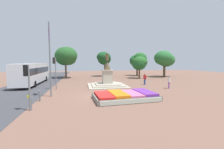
# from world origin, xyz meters

# --- Properties ---
(ground_plane) EXTENTS (91.17, 91.17, 0.00)m
(ground_plane) POSITION_xyz_m (0.00, 0.00, 0.00)
(ground_plane) COLOR brown
(flower_planter) EXTENTS (6.10, 4.04, 0.67)m
(flower_planter) POSITION_xyz_m (2.25, -1.37, 0.30)
(flower_planter) COLOR #38281C
(flower_planter) RESTS_ON ground_plane
(statue_monument) EXTENTS (5.51, 5.51, 4.85)m
(statue_monument) POSITION_xyz_m (1.85, 6.54, 0.83)
(statue_monument) COLOR #B2A893
(statue_monument) RESTS_ON ground_plane
(traffic_light_near_crossing) EXTENTS (0.41, 0.29, 3.33)m
(traffic_light_near_crossing) POSITION_xyz_m (-5.60, -3.26, 2.30)
(traffic_light_near_crossing) COLOR slate
(traffic_light_near_crossing) RESTS_ON ground_plane
(traffic_light_mid_block) EXTENTS (0.41, 0.30, 4.11)m
(traffic_light_mid_block) POSITION_xyz_m (-5.15, 5.33, 2.86)
(traffic_light_mid_block) COLOR slate
(traffic_light_mid_block) RESTS_ON ground_plane
(banner_pole) EXTENTS (0.21, 1.12, 7.50)m
(banner_pole) POSITION_xyz_m (-4.90, 1.21, 4.14)
(banner_pole) COLOR slate
(banner_pole) RESTS_ON ground_plane
(city_bus) EXTENTS (2.56, 11.74, 3.33)m
(city_bus) POSITION_xyz_m (-9.45, 10.93, 1.91)
(city_bus) COLOR silver
(city_bus) RESTS_ON ground_plane
(pedestrian_with_handbag) EXTENTS (0.47, 0.41, 1.73)m
(pedestrian_with_handbag) POSITION_xyz_m (9.60, 2.98, 1.00)
(pedestrian_with_handbag) COLOR #8C4C99
(pedestrian_with_handbag) RESTS_ON ground_plane
(pedestrian_near_planter) EXTENTS (0.37, 0.52, 1.78)m
(pedestrian_near_planter) POSITION_xyz_m (7.88, 6.91, 1.03)
(pedestrian_near_planter) COLOR #264CA5
(pedestrian_near_planter) RESTS_ON ground_plane
(kerb_bollard_south) EXTENTS (0.11, 0.11, 0.95)m
(kerb_bollard_south) POSITION_xyz_m (-5.49, -3.04, 0.50)
(kerb_bollard_south) COLOR slate
(kerb_bollard_south) RESTS_ON ground_plane
(kerb_bollard_mid_a) EXTENTS (0.16, 0.16, 1.00)m
(kerb_bollard_mid_a) POSITION_xyz_m (-5.53, -0.56, 0.53)
(kerb_bollard_mid_a) COLOR slate
(kerb_bollard_mid_a) RESTS_ON ground_plane
(park_tree_far_left) EXTENTS (4.05, 4.17, 5.92)m
(park_tree_far_left) POSITION_xyz_m (12.41, 21.71, 4.13)
(park_tree_far_left) COLOR #4C3823
(park_tree_far_left) RESTS_ON ground_plane
(park_tree_behind_statue) EXTENTS (3.57, 4.03, 6.04)m
(park_tree_behind_statue) POSITION_xyz_m (3.66, 21.84, 4.55)
(park_tree_behind_statue) COLOR #4C3823
(park_tree_behind_statue) RESTS_ON ground_plane
(park_tree_far_right) EXTENTS (3.30, 3.27, 4.77)m
(park_tree_far_right) POSITION_xyz_m (10.45, 15.59, 3.34)
(park_tree_far_right) COLOR #4C3823
(park_tree_far_right) RESTS_ON ground_plane
(park_tree_street_side) EXTENTS (5.00, 5.83, 6.91)m
(park_tree_street_side) POSITION_xyz_m (-5.07, 19.78, 4.77)
(park_tree_street_side) COLOR brown
(park_tree_street_side) RESTS_ON ground_plane
(park_tree_mid_canopy) EXTENTS (5.50, 5.26, 6.18)m
(park_tree_mid_canopy) POSITION_xyz_m (17.63, 17.64, 4.26)
(park_tree_mid_canopy) COLOR brown
(park_tree_mid_canopy) RESTS_ON ground_plane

